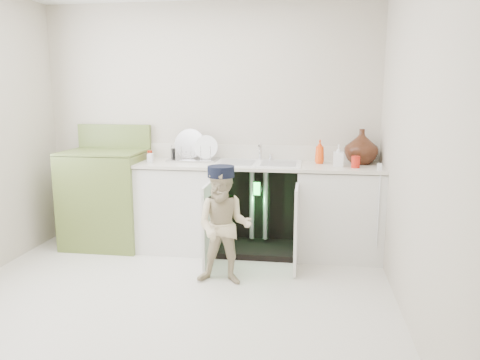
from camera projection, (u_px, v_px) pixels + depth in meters
The scene contains 5 objects.
ground at pixel (171, 298), 3.68m from camera, with size 3.50×3.50×0.00m, color beige.
room_shell at pixel (166, 139), 3.45m from camera, with size 6.00×5.50×1.26m.
counter_run at pixel (261, 205), 4.69m from camera, with size 2.44×1.02×1.24m.
avocado_stove at pixel (106, 197), 4.89m from camera, with size 0.81×0.65×1.25m.
repair_worker at pixel (224, 225), 3.88m from camera, with size 0.49×0.70×1.00m.
Camera 1 is at (1.05, -3.33, 1.59)m, focal length 35.00 mm.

